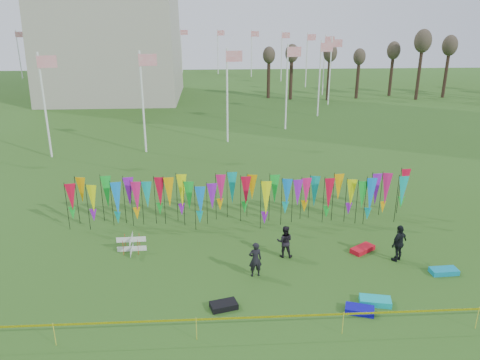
{
  "coord_description": "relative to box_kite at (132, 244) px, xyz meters",
  "views": [
    {
      "loc": [
        -1.36,
        -16.11,
        10.67
      ],
      "look_at": [
        0.0,
        6.0,
        2.75
      ],
      "focal_mm": 35.0,
      "sensor_mm": 36.0,
      "label": 1
    }
  ],
  "objects": [
    {
      "name": "person_mid",
      "position": [
        7.15,
        -0.91,
        0.38
      ],
      "size": [
        0.81,
        0.58,
        1.54
      ],
      "primitive_type": "imported",
      "rotation": [
        0.0,
        0.0,
        2.98
      ],
      "color": "black",
      "rests_on": "ground"
    },
    {
      "name": "person_right",
      "position": [
        12.25,
        -1.6,
        0.49
      ],
      "size": [
        1.18,
        1.07,
        1.76
      ],
      "primitive_type": "imported",
      "rotation": [
        0.0,
        0.0,
        3.75
      ],
      "color": "black",
      "rests_on": "ground"
    },
    {
      "name": "person_left",
      "position": [
        5.64,
        -2.53,
        0.4
      ],
      "size": [
        0.64,
        0.51,
        1.58
      ],
      "primitive_type": "imported",
      "rotation": [
        0.0,
        0.0,
        3.3
      ],
      "color": "black",
      "rests_on": "ground"
    },
    {
      "name": "kite_bag_teal",
      "position": [
        13.84,
        -2.84,
        -0.28
      ],
      "size": [
        1.19,
        0.62,
        0.22
      ],
      "primitive_type": "cube",
      "rotation": [
        0.0,
        0.0,
        0.05
      ],
      "color": "#0C8DAE",
      "rests_on": "ground"
    },
    {
      "name": "banner_row",
      "position": [
        5.55,
        2.94,
        1.24
      ],
      "size": [
        18.64,
        0.64,
        2.51
      ],
      "color": "black",
      "rests_on": "ground"
    },
    {
      "name": "caution_tape_near",
      "position": [
        5.04,
        -6.57,
        0.39
      ],
      "size": [
        26.0,
        0.02,
        0.9
      ],
      "color": "#FCFF05",
      "rests_on": "ground"
    },
    {
      "name": "tree_line",
      "position": [
        37.27,
        40.08,
        5.78
      ],
      "size": [
        53.92,
        1.92,
        7.84
      ],
      "color": "#34251A",
      "rests_on": "ground"
    },
    {
      "name": "kite_bag_black",
      "position": [
        4.22,
        -4.79,
        -0.27
      ],
      "size": [
        1.13,
        0.83,
        0.24
      ],
      "primitive_type": "cube",
      "rotation": [
        0.0,
        0.0,
        0.27
      ],
      "color": "black",
      "rests_on": "ground"
    },
    {
      "name": "box_kite",
      "position": [
        0.0,
        0.0,
        0.0
      ],
      "size": [
        0.7,
        0.7,
        0.77
      ],
      "rotation": [
        0.0,
        0.0,
        0.04
      ],
      "color": "red",
      "rests_on": "ground"
    },
    {
      "name": "kite_bag_blue",
      "position": [
        9.34,
        -5.39,
        -0.28
      ],
      "size": [
        1.18,
        0.87,
        0.22
      ],
      "primitive_type": "cube",
      "rotation": [
        0.0,
        0.0,
        -0.33
      ],
      "color": "#0F0AAF",
      "rests_on": "ground"
    },
    {
      "name": "kite_bag_red",
      "position": [
        10.94,
        -0.65,
        -0.27
      ],
      "size": [
        1.32,
        1.16,
        0.22
      ],
      "primitive_type": "cube",
      "rotation": [
        0.0,
        0.0,
        0.61
      ],
      "color": "red",
      "rests_on": "ground"
    },
    {
      "name": "flagpole_ring",
      "position": [
        -8.73,
        44.08,
        3.61
      ],
      "size": [
        57.4,
        56.16,
        8.0
      ],
      "color": "white",
      "rests_on": "ground"
    },
    {
      "name": "kite_bag_turquoise",
      "position": [
        10.11,
        -4.87,
        -0.27
      ],
      "size": [
        1.29,
        0.84,
        0.24
      ],
      "primitive_type": "cube",
      "rotation": [
        0.0,
        0.0,
        -0.22
      ],
      "color": "#0CB8BD",
      "rests_on": "ground"
    },
    {
      "name": "ground",
      "position": [
        5.27,
        -3.92,
        -0.39
      ],
      "size": [
        160.0,
        160.0,
        0.0
      ],
      "primitive_type": "plane",
      "color": "#2A4E15",
      "rests_on": "ground"
    }
  ]
}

